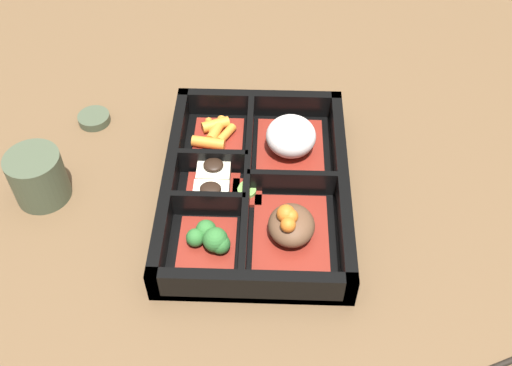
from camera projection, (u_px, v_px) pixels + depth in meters
The scene contains 11 objects.
ground_plane at pixel (256, 196), 0.77m from camera, with size 3.00×3.00×0.00m, color brown.
bento_base at pixel (256, 193), 0.76m from camera, with size 0.31×0.23×0.01m.
bento_rim at pixel (253, 184), 0.75m from camera, with size 0.31×0.23×0.05m.
bowl_rice at pixel (291, 139), 0.79m from camera, with size 0.12×0.09×0.05m.
bowl_stew at pixel (291, 227), 0.70m from camera, with size 0.12×0.09×0.05m.
bowl_carrots at pixel (216, 136), 0.81m from camera, with size 0.09×0.07×0.02m.
bowl_tofu at pixel (212, 184), 0.75m from camera, with size 0.08×0.07×0.03m.
bowl_greens at pixel (210, 240), 0.69m from camera, with size 0.08×0.07×0.03m.
bowl_pickles at pixel (247, 192), 0.75m from camera, with size 0.04×0.04×0.01m.
tea_cup at pixel (38, 176), 0.74m from camera, with size 0.07×0.07×0.07m.
sauce_dish at pixel (94, 118), 0.86m from camera, with size 0.05×0.05×0.01m.
Camera 1 is at (0.50, 0.02, 0.58)m, focal length 42.00 mm.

